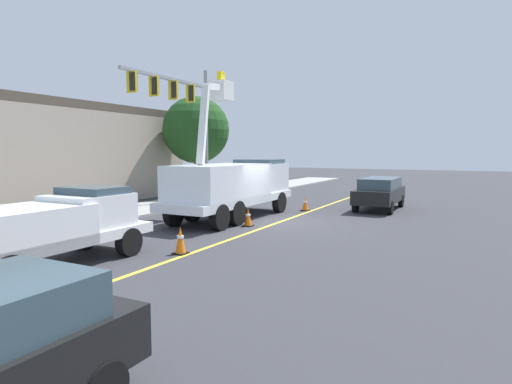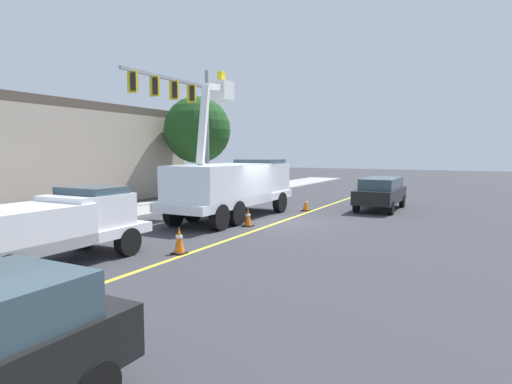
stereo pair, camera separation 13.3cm
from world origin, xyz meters
name	(u,v)px [view 2 (the right image)]	position (x,y,z in m)	size (l,w,h in m)	color
ground	(280,222)	(0.00, 0.00, 0.00)	(120.00, 120.00, 0.00)	#38383D
sidewalk_far_side	(141,209)	(-0.04, 8.07, 0.06)	(60.00, 3.60, 0.12)	#9E9E99
lane_centre_stripe	(280,222)	(0.00, 0.00, 0.00)	(50.00, 0.16, 0.01)	yellow
utility_bucket_truck	(233,184)	(0.04, 2.40, 1.61)	(8.21, 2.84, 6.88)	white
service_pickup_truck	(49,226)	(-9.53, 2.33, 1.12)	(5.61, 2.21, 2.06)	white
passing_minivan	(381,191)	(6.26, -3.00, 0.97)	(4.81, 1.97, 1.69)	black
traffic_cone_mid_front	(179,240)	(-6.74, 0.20, 0.42)	(0.40, 0.40, 0.84)	black
traffic_cone_mid_rear	(248,217)	(-1.55, 0.73, 0.37)	(0.40, 0.40, 0.75)	black
traffic_cone_trailing	(306,204)	(3.93, 0.33, 0.37)	(0.40, 0.40, 0.75)	black
traffic_signal_mast	(183,106)	(2.38, 7.06, 5.58)	(7.07, 0.59, 7.91)	gray
commercial_building_backdrop	(11,154)	(-1.70, 16.37, 2.96)	(20.46, 9.39, 5.91)	#A89989
street_tree_right	(197,130)	(7.01, 9.46, 4.54)	(4.49, 4.49, 6.79)	brown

